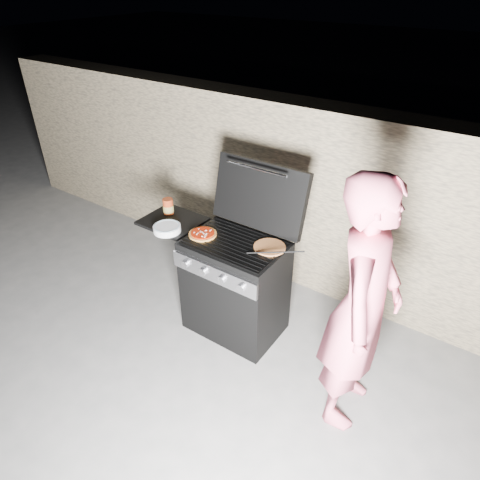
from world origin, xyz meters
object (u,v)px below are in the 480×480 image
Objects in this scene: pizza_topped at (203,234)px; sauce_jar at (168,206)px; person at (362,308)px; gas_grill at (212,277)px.

sauce_jar reaches higher than pizza_topped.
sauce_jar is 1.93m from person.
person is (1.39, -0.21, 0.48)m from gas_grill.
person is (1.91, -0.28, -0.04)m from sauce_jar.
pizza_topped is (-0.03, -0.06, 0.47)m from gas_grill.
sauce_jar is (-0.53, 0.07, 0.52)m from gas_grill.
sauce_jar reaches higher than gas_grill.
pizza_topped is 1.43m from person.
person reaches higher than gas_grill.
person is at bearing -8.22° from sauce_jar.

